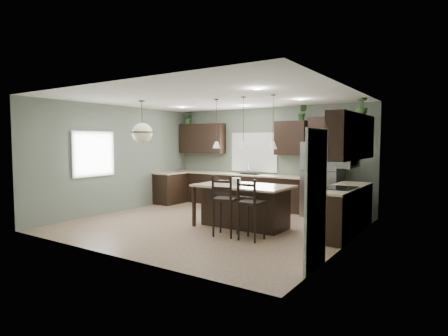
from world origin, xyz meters
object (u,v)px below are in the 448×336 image
Objects in this scene: bar_stool_right at (252,209)px; refrigerator at (323,179)px; serving_dish at (235,181)px; kitchen_island at (243,206)px; plant_back_left at (188,118)px; bar_stool_center at (226,206)px.

refrigerator is at bearing 84.34° from bar_stool_right.
refrigerator is 7.71× the size of serving_dish.
kitchen_island is (-1.01, -2.15, -0.46)m from refrigerator.
refrigerator is 4.77× the size of plant_back_left.
refrigerator is 4.74m from plant_back_left.
bar_stool_center is at bearing -83.34° from kitchen_island.
bar_stool_center is (-0.93, -2.97, -0.32)m from refrigerator.
plant_back_left is at bearing 176.99° from refrigerator.
plant_back_left is at bearing 142.96° from bar_stool_right.
refrigerator is at bearing -3.01° from plant_back_left.
bar_stool_right is 5.56m from plant_back_left.
bar_stool_center reaches higher than bar_stool_right.
refrigerator reaches higher than bar_stool_right.
refrigerator reaches higher than kitchen_island.
refrigerator reaches higher than bar_stool_center.
kitchen_island is 0.57m from serving_dish.
serving_dish is 1.26m from bar_stool_right.
serving_dish is 4.31m from plant_back_left.
bar_stool_right is at bearing -38.10° from plant_back_left.
serving_dish is 0.20× the size of bar_stool_center.
bar_stool_right reaches higher than serving_dish.
bar_stool_right is (0.86, -0.81, -0.41)m from serving_dish.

